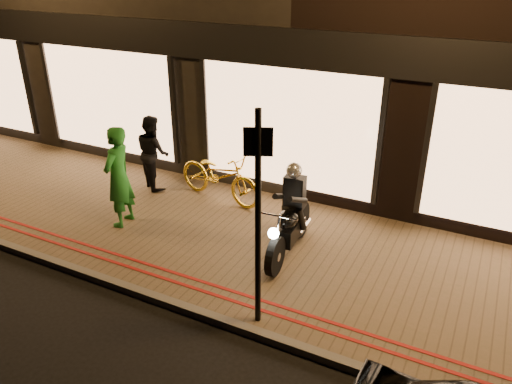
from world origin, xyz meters
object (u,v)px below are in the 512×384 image
motorcycle (290,220)px  sign_post (258,212)px  bicycle_gold (219,175)px  person_green (118,177)px

motorcycle → sign_post: bearing=-84.5°
bicycle_gold → person_green: person_green is taller
motorcycle → sign_post: sign_post is taller
bicycle_gold → person_green: size_ratio=1.07×
sign_post → person_green: (-3.48, 1.32, -0.73)m
motorcycle → bicycle_gold: size_ratio=0.97×
sign_post → bicycle_gold: sign_post is taller
person_green → bicycle_gold: bearing=139.1°
sign_post → bicycle_gold: 4.02m
motorcycle → sign_post: 2.11m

